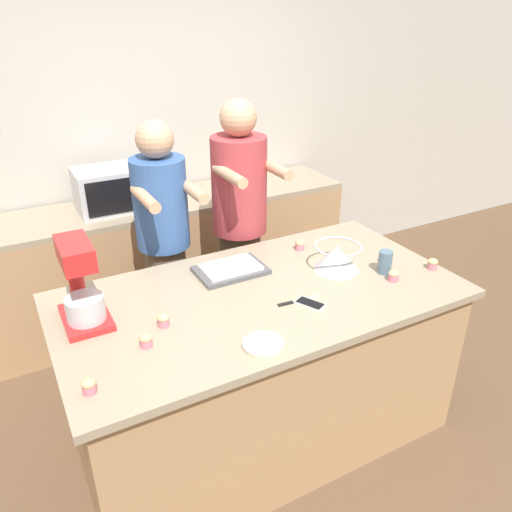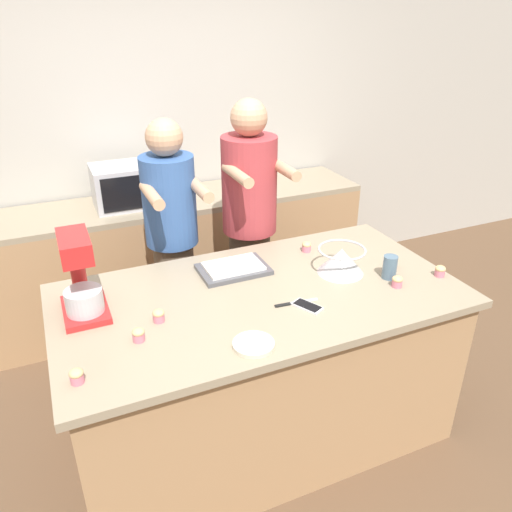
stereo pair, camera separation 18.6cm
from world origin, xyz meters
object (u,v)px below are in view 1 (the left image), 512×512
object	(u,v)px
microwave_oven	(112,189)
knife	(296,301)
small_plate	(263,344)
cupcake_4	(394,276)
person_right	(240,231)
baking_tray	(231,269)
drinking_glass	(385,262)
cupcake_2	(163,320)
person_left	(165,252)
mixing_bowl	(337,257)
cupcake_1	(433,264)
cupcake_5	(300,245)
cell_phone	(310,304)
cupcake_3	(89,386)
cupcake_0	(386,258)
cupcake_6	(146,340)
stand_mixer	(81,287)

from	to	relation	value
microwave_oven	knife	bearing A→B (deg)	-74.28
small_plate	microwave_oven	bearing A→B (deg)	94.57
small_plate	cupcake_4	xyz separation A→B (m)	(0.87, 0.17, 0.02)
person_right	baking_tray	xyz separation A→B (m)	(-0.30, -0.48, 0.02)
drinking_glass	microwave_oven	bearing A→B (deg)	122.96
baking_tray	cupcake_2	size ratio (longest dim) A/B	6.11
small_plate	cupcake_2	world-z (taller)	cupcake_2
person_right	microwave_oven	distance (m)	0.96
person_left	baking_tray	bearing A→B (deg)	-66.89
mixing_bowl	baking_tray	bearing A→B (deg)	155.13
drinking_glass	cupcake_1	xyz separation A→B (m)	(0.26, -0.09, -0.03)
microwave_oven	cupcake_4	bearing A→B (deg)	-59.00
small_plate	cupcake_5	bearing A→B (deg)	47.86
person_left	baking_tray	xyz separation A→B (m)	(0.20, -0.48, 0.05)
cell_phone	cupcake_2	distance (m)	0.70
mixing_bowl	drinking_glass	bearing A→B (deg)	-37.39
baking_tray	cupcake_3	size ratio (longest dim) A/B	6.11
person_left	mixing_bowl	distance (m)	1.03
small_plate	cupcake_0	world-z (taller)	cupcake_0
drinking_glass	cupcake_3	world-z (taller)	drinking_glass
person_right	cupcake_6	world-z (taller)	person_right
cell_phone	cupcake_5	world-z (taller)	cupcake_5
person_right	small_plate	xyz separation A→B (m)	(-0.47, -1.14, 0.01)
cupcake_2	cupcake_3	distance (m)	0.48
baking_tray	person_right	bearing A→B (deg)	57.97
cell_phone	person_left	bearing A→B (deg)	112.39
person_left	stand_mixer	bearing A→B (deg)	-134.49
knife	cupcake_4	xyz separation A→B (m)	(0.56, -0.06, 0.03)
mixing_bowl	baking_tray	distance (m)	0.58
mixing_bowl	cupcake_4	distance (m)	0.31
cupcake_3	cupcake_4	bearing A→B (deg)	3.86
cupcake_2	cupcake_6	size ratio (longest dim) A/B	1.00
cell_phone	small_plate	size ratio (longest dim) A/B	0.89
cupcake_0	baking_tray	bearing A→B (deg)	158.84
mixing_bowl	cupcake_3	bearing A→B (deg)	-165.75
microwave_oven	cupcake_0	xyz separation A→B (m)	(1.12, -1.52, -0.13)
stand_mixer	cupcake_1	world-z (taller)	stand_mixer
microwave_oven	cupcake_1	xyz separation A→B (m)	(1.30, -1.69, -0.13)
mixing_bowl	small_plate	xyz separation A→B (m)	(-0.69, -0.41, -0.07)
microwave_oven	cupcake_6	bearing A→B (deg)	-99.89
stand_mixer	cupcake_2	distance (m)	0.39
stand_mixer	cupcake_0	xyz separation A→B (m)	(1.59, -0.21, -0.14)
mixing_bowl	cupcake_5	xyz separation A→B (m)	(-0.04, 0.30, -0.04)
mixing_bowl	cupcake_3	xyz separation A→B (m)	(-1.39, -0.35, -0.04)
stand_mixer	baking_tray	distance (m)	0.80
cell_phone	cupcake_6	distance (m)	0.79
small_plate	cupcake_3	world-z (taller)	cupcake_3
cupcake_4	cupcake_1	bearing A→B (deg)	0.16
cupcake_4	cupcake_6	world-z (taller)	same
microwave_oven	small_plate	world-z (taller)	microwave_oven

